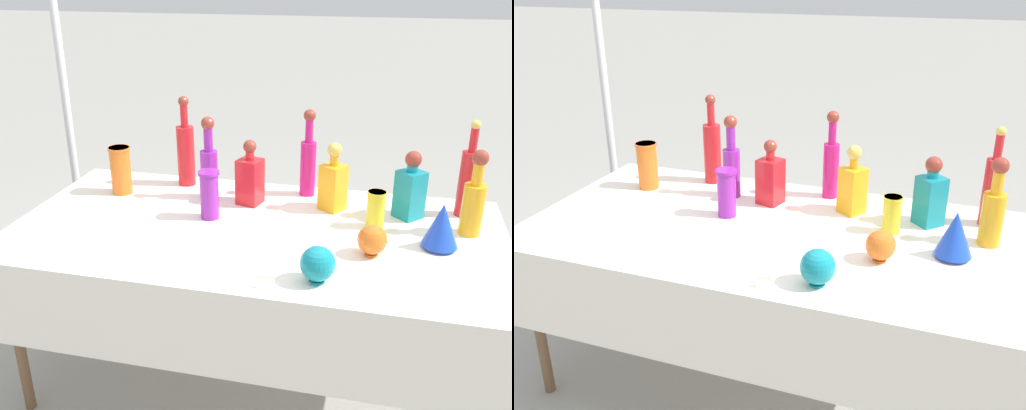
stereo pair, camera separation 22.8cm
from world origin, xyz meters
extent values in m
plane|color=gray|center=(0.00, 0.00, 0.00)|extent=(40.00, 40.00, 0.00)
cube|color=white|center=(0.00, 0.00, 0.74)|extent=(1.99, 1.02, 0.03)
cube|color=white|center=(0.00, -0.51, 0.58)|extent=(1.99, 0.01, 0.35)
cylinder|color=brown|center=(-0.89, -0.41, 0.36)|extent=(0.04, 0.04, 0.73)
cylinder|color=brown|center=(0.89, -0.41, 0.36)|extent=(0.04, 0.04, 0.73)
cylinder|color=brown|center=(-0.89, 0.41, 0.36)|extent=(0.04, 0.04, 0.73)
cylinder|color=brown|center=(0.89, 0.41, 0.36)|extent=(0.04, 0.04, 0.73)
cylinder|color=#C61972|center=(0.15, 0.41, 0.89)|extent=(0.07, 0.07, 0.25)
cylinder|color=#C61972|center=(0.15, 0.41, 1.07)|extent=(0.04, 0.04, 0.11)
sphere|color=maroon|center=(0.15, 0.41, 1.14)|extent=(0.06, 0.06, 0.06)
cylinder|color=orange|center=(0.84, 0.14, 0.86)|extent=(0.09, 0.09, 0.21)
cylinder|color=orange|center=(0.84, 0.14, 1.01)|extent=(0.04, 0.04, 0.09)
sphere|color=maroon|center=(0.84, 0.14, 1.08)|extent=(0.06, 0.06, 0.06)
cylinder|color=red|center=(-0.44, 0.41, 0.90)|extent=(0.08, 0.08, 0.29)
cylinder|color=red|center=(-0.44, 0.41, 1.10)|extent=(0.04, 0.04, 0.11)
sphere|color=maroon|center=(-0.44, 0.41, 1.17)|extent=(0.05, 0.05, 0.05)
cylinder|color=purple|center=(-0.28, 0.27, 0.87)|extent=(0.08, 0.08, 0.22)
cylinder|color=purple|center=(-0.28, 0.27, 1.04)|extent=(0.04, 0.04, 0.11)
sphere|color=maroon|center=(-0.28, 0.27, 1.11)|extent=(0.06, 0.06, 0.06)
cylinder|color=red|center=(0.83, 0.33, 0.90)|extent=(0.07, 0.07, 0.28)
cylinder|color=red|center=(0.83, 0.33, 1.09)|extent=(0.03, 0.03, 0.10)
sphere|color=gold|center=(0.83, 0.33, 1.16)|extent=(0.04, 0.04, 0.04)
cube|color=orange|center=(0.28, 0.27, 0.86)|extent=(0.13, 0.13, 0.20)
cylinder|color=orange|center=(0.28, 0.27, 0.99)|extent=(0.04, 0.04, 0.05)
sphere|color=gold|center=(0.28, 0.27, 1.03)|extent=(0.06, 0.06, 0.06)
cube|color=teal|center=(0.60, 0.25, 0.86)|extent=(0.14, 0.14, 0.21)
cylinder|color=teal|center=(0.60, 0.25, 0.98)|extent=(0.05, 0.05, 0.03)
sphere|color=maroon|center=(0.60, 0.25, 1.02)|extent=(0.07, 0.07, 0.07)
cube|color=red|center=(-0.09, 0.25, 0.86)|extent=(0.12, 0.12, 0.20)
cylinder|color=red|center=(-0.09, 0.25, 0.99)|extent=(0.04, 0.04, 0.04)
sphere|color=maroon|center=(-0.09, 0.25, 1.02)|extent=(0.06, 0.06, 0.06)
cylinder|color=yellow|center=(0.47, 0.12, 0.84)|extent=(0.07, 0.07, 0.15)
cylinder|color=yellow|center=(0.47, 0.12, 0.91)|extent=(0.08, 0.08, 0.01)
cylinder|color=purple|center=(-0.21, 0.05, 0.86)|extent=(0.08, 0.08, 0.21)
cylinder|color=purple|center=(-0.21, 0.05, 0.96)|extent=(0.09, 0.09, 0.01)
cylinder|color=orange|center=(-0.70, 0.23, 0.87)|extent=(0.09, 0.09, 0.22)
cylinder|color=orange|center=(-0.70, 0.23, 0.98)|extent=(0.10, 0.10, 0.01)
cylinder|color=blue|center=(0.72, -0.02, 0.77)|extent=(0.07, 0.07, 0.01)
cone|color=blue|center=(0.72, -0.02, 0.86)|extent=(0.14, 0.14, 0.17)
cylinder|color=orange|center=(0.47, -0.13, 0.76)|extent=(0.05, 0.05, 0.01)
sphere|color=orange|center=(0.47, -0.13, 0.82)|extent=(0.11, 0.11, 0.11)
cylinder|color=teal|center=(0.30, -0.37, 0.76)|extent=(0.06, 0.06, 0.01)
sphere|color=teal|center=(0.30, -0.37, 0.83)|extent=(0.12, 0.12, 0.12)
cube|color=white|center=(0.14, -0.45, 0.78)|extent=(0.06, 0.03, 0.05)
cube|color=tan|center=(-0.37, 1.09, 0.20)|extent=(0.42, 0.35, 0.40)
cube|color=tan|center=(-0.37, 1.19, 0.44)|extent=(0.37, 0.07, 0.09)
cylinder|color=silver|center=(-1.25, 0.73, 1.26)|extent=(0.04, 0.04, 2.53)
cylinder|color=#333338|center=(-1.25, 0.73, 0.02)|extent=(0.18, 0.18, 0.04)
camera|label=1|loc=(0.49, -2.05, 1.75)|focal=40.00mm
camera|label=2|loc=(0.71, -1.98, 1.75)|focal=40.00mm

